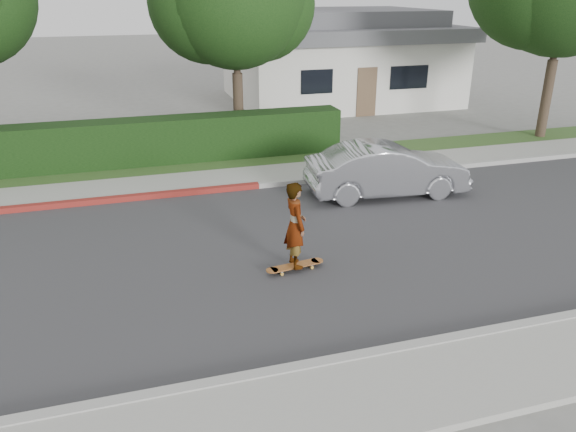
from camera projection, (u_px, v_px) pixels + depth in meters
name	position (u px, v px, depth m)	size (l,w,h in m)	color
ground	(259.00, 253.00, 12.09)	(120.00, 120.00, 0.00)	slate
road	(259.00, 253.00, 12.09)	(60.00, 8.00, 0.01)	#2D2D30
curb_near	(324.00, 364.00, 8.43)	(60.00, 0.20, 0.15)	#9E9E99
sidewalk_near	(346.00, 405.00, 7.64)	(60.00, 1.60, 0.12)	gray
curb_far	(224.00, 189.00, 15.69)	(60.00, 0.20, 0.15)	#9E9E99
curb_red_section	(31.00, 207.00, 14.37)	(12.00, 0.21, 0.15)	maroon
sidewalk_far	(218.00, 179.00, 16.50)	(60.00, 1.60, 0.12)	gray
planting_strip	(209.00, 164.00, 17.92)	(60.00, 1.60, 0.10)	#2D4C1E
hedge	(109.00, 145.00, 17.39)	(15.00, 1.00, 1.50)	black
tree_center	(233.00, 0.00, 18.75)	(5.66, 4.84, 7.44)	#33261C
house	(338.00, 57.00, 27.58)	(10.60, 8.60, 4.30)	beige
skateboard	(295.00, 266.00, 11.32)	(1.27, 0.42, 0.12)	gold
skateboarder	(295.00, 225.00, 10.98)	(0.64, 0.42, 1.76)	white
car_silver	(387.00, 170.00, 15.22)	(1.52, 4.35, 1.43)	#A9AAB0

